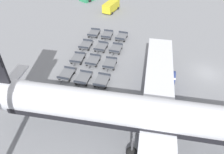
{
  "coord_description": "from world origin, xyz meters",
  "views": [
    {
      "loc": [
        27.33,
        -8.7,
        19.97
      ],
      "look_at": [
        6.32,
        -12.94,
        2.26
      ],
      "focal_mm": 35.0,
      "sensor_mm": 36.0,
      "label": 1
    }
  ],
  "objects": [
    {
      "name": "ground_plane",
      "position": [
        0.0,
        0.0,
        0.0
      ],
      "size": [
        500.0,
        500.0,
        0.0
      ],
      "primitive_type": "plane",
      "color": "gray"
    },
    {
      "name": "baggage_dolly_row_near_col_a",
      "position": [
        -7.57,
        -19.19,
        0.48
      ],
      "size": [
        3.27,
        1.86,
        0.92
      ],
      "color": "slate",
      "rests_on": "ground_plane"
    },
    {
      "name": "baggage_dolly_row_mid_a_col_d",
      "position": [
        5.29,
        -17.27,
        0.48
      ],
      "size": [
        3.31,
        1.95,
        0.92
      ],
      "color": "slate",
      "rests_on": "ground_plane"
    },
    {
      "name": "baggage_dolly_row_near_col_c",
      "position": [
        0.83,
        -19.55,
        0.48
      ],
      "size": [
        3.26,
        1.84,
        0.92
      ],
      "color": "slate",
      "rests_on": "ground_plane"
    },
    {
      "name": "baggage_dolly_row_mid_b_col_d",
      "position": [
        5.33,
        -14.58,
        0.48
      ],
      "size": [
        3.3,
        1.94,
        0.92
      ],
      "color": "slate",
      "rests_on": "ground_plane"
    },
    {
      "name": "baggage_dolly_row_mid_a_col_b",
      "position": [
        -3.15,
        -16.76,
        0.48
      ],
      "size": [
        3.32,
        1.98,
        0.92
      ],
      "color": "slate",
      "rests_on": "ground_plane"
    },
    {
      "name": "baggage_dolly_row_mid_a_col_c",
      "position": [
        0.91,
        -17.03,
        0.48
      ],
      "size": [
        3.29,
        1.92,
        0.92
      ],
      "color": "slate",
      "rests_on": "ground_plane"
    },
    {
      "name": "baggage_dolly_row_mid_b_col_c",
      "position": [
        1.19,
        -14.31,
        0.48
      ],
      "size": [
        3.26,
        1.86,
        0.92
      ],
      "color": "slate",
      "rests_on": "ground_plane"
    },
    {
      "name": "baggage_dolly_row_mid_b_col_a",
      "position": [
        -7.32,
        -13.94,
        0.48
      ],
      "size": [
        3.33,
        2.01,
        0.92
      ],
      "color": "slate",
      "rests_on": "ground_plane"
    },
    {
      "name": "baggage_dolly_row_mid_a_col_a",
      "position": [
        -7.47,
        -16.64,
        0.48
      ],
      "size": [
        3.27,
        1.86,
        0.92
      ],
      "color": "slate",
      "rests_on": "ground_plane"
    },
    {
      "name": "airplane",
      "position": [
        12.74,
        -6.06,
        3.42
      ],
      "size": [
        31.89,
        40.91,
        11.73
      ],
      "color": "silver",
      "rests_on": "ground_plane"
    },
    {
      "name": "baggage_dolly_row_near_col_b",
      "position": [
        -3.28,
        -19.47,
        0.48
      ],
      "size": [
        3.28,
        1.89,
        0.92
      ],
      "color": "slate",
      "rests_on": "ground_plane"
    },
    {
      "name": "baggage_dolly_row_mid_b_col_b",
      "position": [
        -3.15,
        -14.2,
        0.48
      ],
      "size": [
        3.32,
        1.97,
        0.92
      ],
      "color": "slate",
      "rests_on": "ground_plane"
    },
    {
      "name": "baggage_dolly_row_near_col_d",
      "position": [
        4.89,
        -19.85,
        0.48
      ],
      "size": [
        3.3,
        1.94,
        0.92
      ],
      "color": "slate",
      "rests_on": "ground_plane"
    },
    {
      "name": "service_van",
      "position": [
        -19.35,
        -18.37,
        1.11
      ],
      "size": [
        5.22,
        3.25,
        2.04
      ],
      "color": "yellow",
      "rests_on": "ground_plane"
    }
  ]
}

